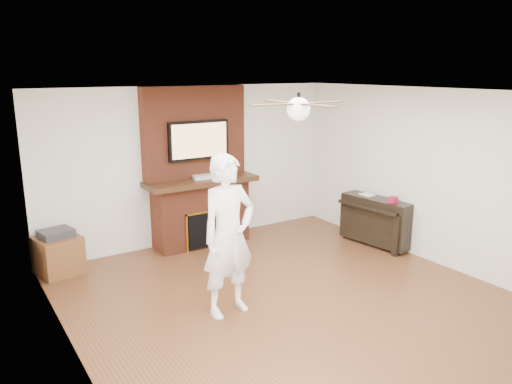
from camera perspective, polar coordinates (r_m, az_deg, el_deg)
room_shell at (r=5.76m, az=4.66°, el=-1.24°), size 5.36×5.86×2.86m
fireplace at (r=7.94m, az=-6.56°, el=1.04°), size 1.78×0.64×2.50m
tv at (r=7.78m, az=-6.55°, el=5.91°), size 1.00×0.08×0.60m
ceiling_fan at (r=5.58m, az=4.88°, el=9.54°), size 1.21×1.21×0.31m
person at (r=5.62m, az=-3.16°, el=-5.01°), size 0.72×0.52×1.86m
side_table at (r=7.42m, az=-21.68°, el=-6.51°), size 0.65×0.65×0.63m
piano at (r=8.16m, az=13.54°, el=-3.13°), size 0.59×1.22×0.86m
cable_box at (r=7.86m, az=-5.90°, el=1.76°), size 0.40×0.27×0.05m
candle_orange at (r=7.99m, az=-6.95°, el=-5.91°), size 0.08×0.08×0.11m
candle_green at (r=7.99m, az=-5.68°, el=-6.01°), size 0.07×0.07×0.08m
candle_cream at (r=8.14m, az=-4.69°, el=-5.50°), size 0.09×0.09×0.10m
candle_blue at (r=8.16m, az=-4.49°, el=-5.56°), size 0.07×0.07×0.07m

